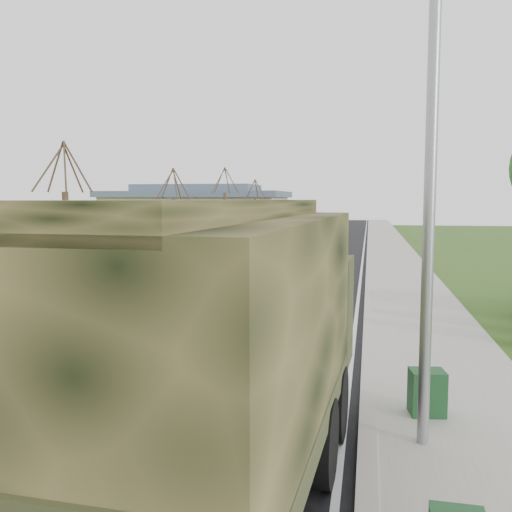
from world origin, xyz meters
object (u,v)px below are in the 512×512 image
(military_truck, at_px, (217,336))
(suv_champagne, at_px, (237,258))
(utility_box_near, at_px, (427,392))
(sedan_silver, at_px, (286,245))

(military_truck, height_order, suv_champagne, military_truck)
(suv_champagne, xyz_separation_m, utility_box_near, (8.07, -19.82, -0.26))
(sedan_silver, relative_size, utility_box_near, 5.03)
(military_truck, bearing_deg, sedan_silver, 99.92)
(sedan_silver, xyz_separation_m, utility_box_near, (6.94, -30.32, -0.16))
(suv_champagne, relative_size, sedan_silver, 1.35)
(suv_champagne, distance_m, sedan_silver, 10.56)
(military_truck, distance_m, utility_box_near, 4.92)
(military_truck, relative_size, utility_box_near, 9.99)
(utility_box_near, bearing_deg, sedan_silver, 94.45)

